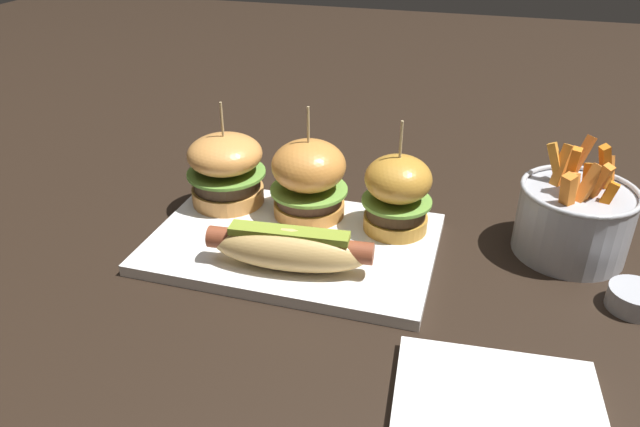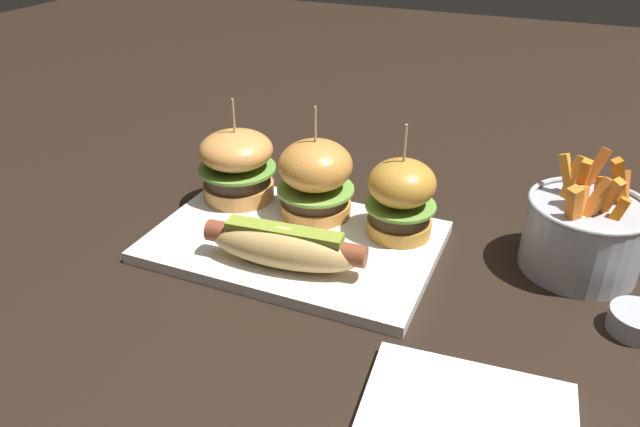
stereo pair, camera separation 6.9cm
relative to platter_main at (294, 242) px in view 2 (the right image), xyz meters
name	(u,v)px [view 2 (the right image)]	position (x,y,z in m)	size (l,w,h in m)	color
ground_plane	(295,247)	(0.00, 0.00, -0.01)	(3.00, 3.00, 0.00)	black
platter_main	(294,242)	(0.00, 0.00, 0.00)	(0.34, 0.22, 0.01)	white
hot_dog	(284,245)	(0.02, -0.06, 0.03)	(0.19, 0.07, 0.05)	#DBAF66
slider_left	(237,165)	(-0.11, 0.07, 0.05)	(0.10, 0.10, 0.14)	#D28D47
slider_center	(315,178)	(0.00, 0.06, 0.06)	(0.10, 0.10, 0.14)	#CE853B
slider_right	(401,197)	(0.11, 0.06, 0.06)	(0.09, 0.09, 0.14)	#C18730
fries_bucket	(583,233)	(0.32, 0.09, 0.04)	(0.13, 0.13, 0.14)	#A8AAB2
sauce_ramekin	(638,321)	(0.38, -0.01, 0.01)	(0.06, 0.06, 0.02)	#A8AAB2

